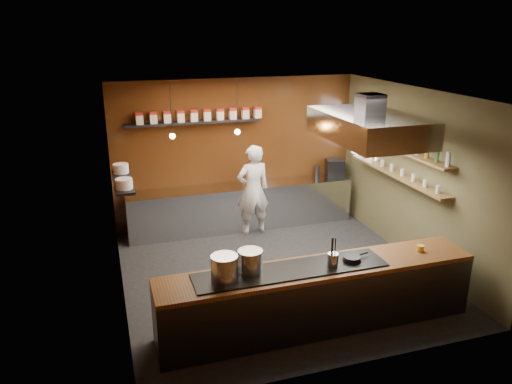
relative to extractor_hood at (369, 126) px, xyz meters
name	(u,v)px	position (x,y,z in m)	size (l,w,h in m)	color
floor	(277,274)	(-1.30, 0.40, -2.51)	(5.00, 5.00, 0.00)	black
back_wall	(237,153)	(-1.30, 2.90, -1.01)	(5.00, 5.00, 0.00)	black
left_wall	(116,206)	(-3.80, 0.40, -1.01)	(5.00, 5.00, 0.00)	black
right_wall	(414,176)	(1.20, 0.40, -1.01)	(5.00, 5.00, 0.00)	brown
ceiling	(280,94)	(-1.30, 0.40, 0.49)	(5.00, 5.00, 0.00)	silver
window_pane	(365,134)	(1.15, 2.10, -0.61)	(1.00, 1.00, 0.00)	white
prep_counter	(242,206)	(-1.30, 2.57, -2.06)	(4.60, 0.65, 0.90)	silver
pass_counter	(317,296)	(-1.30, -1.20, -2.04)	(4.40, 0.72, 0.94)	#38383D
tin_shelf	(193,122)	(-2.20, 2.76, -0.31)	(2.60, 0.26, 0.04)	black
plate_shelf	(123,182)	(-3.64, 1.40, -0.96)	(0.30, 1.40, 0.04)	black
bottle_shelf_upper	(399,149)	(1.04, 0.70, -0.59)	(0.26, 2.80, 0.04)	brown
bottle_shelf_lower	(397,175)	(1.04, 0.70, -1.06)	(0.26, 2.80, 0.04)	brown
extractor_hood	(369,126)	(0.00, 0.00, 0.00)	(1.20, 2.00, 0.72)	#38383D
pendant_left	(172,133)	(-2.70, 2.10, -0.35)	(0.10, 0.10, 0.95)	black
pendant_right	(237,129)	(-1.50, 2.10, -0.35)	(0.10, 0.10, 0.95)	black
storage_tins	(200,115)	(-2.05, 2.76, -0.17)	(2.43, 0.13, 0.22)	beige
plate_stacks	(122,176)	(-3.64, 1.40, -0.86)	(0.26, 1.16, 0.16)	white
bottles	(400,141)	(1.04, 0.70, -0.45)	(0.06, 2.66, 0.24)	silver
wine_glasses	(397,170)	(1.04, 0.70, -0.97)	(0.07, 2.37, 0.13)	silver
stockpot_large	(225,268)	(-2.60, -1.22, -1.40)	(0.34, 0.34, 0.33)	silver
stockpot_small	(250,261)	(-2.23, -1.11, -1.41)	(0.32, 0.32, 0.30)	silver
utensil_crock	(333,260)	(-1.15, -1.29, -1.47)	(0.14, 0.14, 0.19)	#B2B4B9
frying_pan	(352,258)	(-0.82, -1.21, -1.53)	(0.41, 0.25, 0.06)	black
butter_jar	(420,248)	(0.26, -1.21, -1.54)	(0.10, 0.10, 0.09)	gold
espresso_machine	(335,168)	(0.80, 2.65, -1.43)	(0.35, 0.33, 0.35)	black
chef	(253,190)	(-1.16, 2.22, -1.60)	(0.66, 0.43, 1.80)	white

